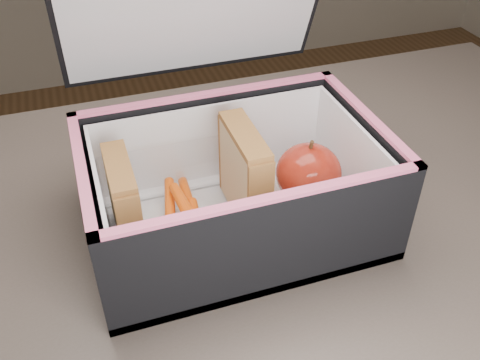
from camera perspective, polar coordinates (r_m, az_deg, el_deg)
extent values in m
cube|color=#534740|center=(0.66, 3.30, -6.67)|extent=(1.20, 0.80, 0.03)
cube|color=#382D26|center=(1.37, 19.10, -2.64)|extent=(0.05, 0.05, 0.72)
cube|color=black|center=(0.67, -4.96, 18.19)|extent=(0.33, 0.09, 0.20)
cube|color=#E2C489|center=(0.60, -12.93, -2.72)|extent=(0.01, 0.09, 0.10)
cube|color=#C45A60|center=(0.60, -12.15, -2.85)|extent=(0.01, 0.09, 0.09)
cube|color=#E2C489|center=(0.60, -11.47, -2.42)|extent=(0.01, 0.09, 0.10)
cube|color=olive|center=(0.57, -12.86, 1.34)|extent=(0.03, 0.09, 0.01)
cube|color=#E2C489|center=(0.62, -0.28, 0.28)|extent=(0.01, 0.10, 0.11)
cube|color=#C45A60|center=(0.62, 0.49, 0.12)|extent=(0.01, 0.10, 0.10)
cube|color=#E2C489|center=(0.62, 1.25, 0.59)|extent=(0.01, 0.10, 0.11)
cube|color=olive|center=(0.59, 0.52, 4.82)|extent=(0.03, 0.10, 0.01)
cylinder|color=#F34804|center=(0.61, -4.11, -5.95)|extent=(0.02, 0.10, 0.01)
cylinder|color=#F34804|center=(0.61, -4.54, -5.15)|extent=(0.02, 0.10, 0.01)
cylinder|color=#F34804|center=(0.61, -5.55, -3.25)|extent=(0.02, 0.10, 0.01)
cylinder|color=#F34804|center=(0.66, -5.37, -2.58)|extent=(0.02, 0.10, 0.01)
cylinder|color=#F34804|center=(0.64, -7.49, -2.72)|extent=(0.03, 0.10, 0.01)
cylinder|color=#F34804|center=(0.61, -5.74, -3.45)|extent=(0.02, 0.10, 0.01)
cube|color=white|center=(0.68, 6.91, -1.90)|extent=(0.08, 0.08, 0.01)
ellipsoid|color=maroon|center=(0.65, 7.32, 0.70)|extent=(0.09, 0.09, 0.07)
cylinder|color=#473019|center=(0.63, 7.61, 3.68)|extent=(0.01, 0.01, 0.01)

